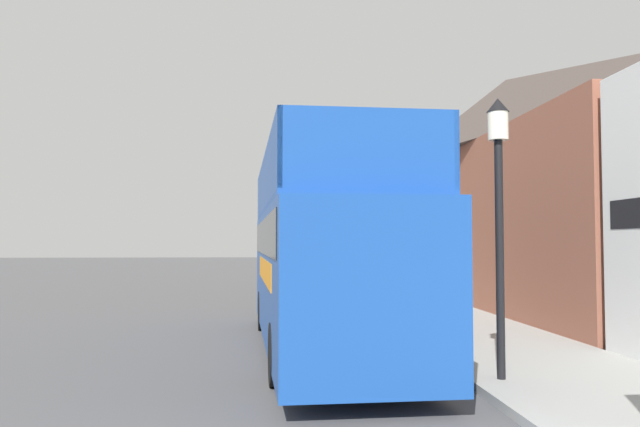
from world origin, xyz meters
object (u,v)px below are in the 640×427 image
at_px(tour_bus, 322,262).
at_px(parked_car_ahead_of_bus, 332,291).
at_px(lamp_post_nearest, 499,183).
at_px(lamp_post_second, 396,199).

height_order(tour_bus, parked_car_ahead_of_bus, tour_bus).
relative_size(tour_bus, lamp_post_nearest, 2.43).
distance_m(tour_bus, lamp_post_nearest, 4.62).
bearing_deg(lamp_post_nearest, parked_car_ahead_of_bus, 98.30).
xyz_separation_m(lamp_post_nearest, lamp_post_second, (-0.05, 7.92, 0.31)).
xyz_separation_m(tour_bus, lamp_post_nearest, (2.52, -3.63, 1.35)).
bearing_deg(lamp_post_second, tour_bus, -119.86).
bearing_deg(parked_car_ahead_of_bus, lamp_post_nearest, -78.50).
relative_size(tour_bus, lamp_post_second, 2.18).
height_order(tour_bus, lamp_post_nearest, lamp_post_nearest).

